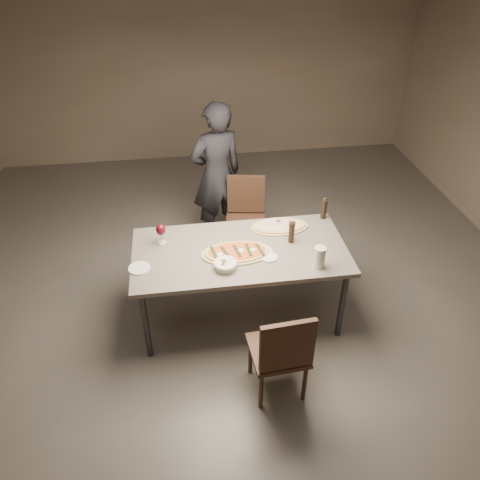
{
  "coord_description": "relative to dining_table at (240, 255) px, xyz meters",
  "views": [
    {
      "loc": [
        -0.45,
        -3.12,
        3.09
      ],
      "look_at": [
        0.0,
        0.0,
        0.85
      ],
      "focal_mm": 35.0,
      "sensor_mm": 36.0,
      "label": 1
    }
  ],
  "objects": [
    {
      "name": "room",
      "position": [
        0.0,
        0.0,
        0.71
      ],
      "size": [
        7.0,
        7.0,
        7.0
      ],
      "color": "#5D5650",
      "rests_on": "ground"
    },
    {
      "name": "dining_table",
      "position": [
        0.0,
        0.0,
        0.0
      ],
      "size": [
        1.8,
        0.9,
        0.75
      ],
      "color": "#70665C",
      "rests_on": "ground"
    },
    {
      "name": "zucchini_pizza",
      "position": [
        -0.03,
        -0.06,
        0.07
      ],
      "size": [
        0.59,
        0.33,
        0.05
      ],
      "rotation": [
        0.0,
        0.0,
        0.31
      ],
      "color": "tan",
      "rests_on": "dining_table"
    },
    {
      "name": "ham_pizza",
      "position": [
        0.4,
        0.28,
        0.07
      ],
      "size": [
        0.52,
        0.29,
        0.04
      ],
      "rotation": [
        0.0,
        0.0,
        0.3
      ],
      "color": "tan",
      "rests_on": "dining_table"
    },
    {
      "name": "bread_basket",
      "position": [
        -0.15,
        -0.23,
        0.1
      ],
      "size": [
        0.19,
        0.19,
        0.07
      ],
      "rotation": [
        0.0,
        0.0,
        -0.12
      ],
      "color": "beige",
      "rests_on": "dining_table"
    },
    {
      "name": "oil_dish",
      "position": [
        0.22,
        -0.15,
        0.07
      ],
      "size": [
        0.14,
        0.14,
        0.02
      ],
      "rotation": [
        0.0,
        0.0,
        0.38
      ],
      "color": "white",
      "rests_on": "dining_table"
    },
    {
      "name": "pepper_mill_left",
      "position": [
        0.45,
        0.05,
        0.16
      ],
      "size": [
        0.06,
        0.06,
        0.22
      ],
      "rotation": [
        0.0,
        0.0,
        -0.39
      ],
      "color": "black",
      "rests_on": "dining_table"
    },
    {
      "name": "pepper_mill_right",
      "position": [
        0.83,
        0.38,
        0.16
      ],
      "size": [
        0.06,
        0.06,
        0.22
      ],
      "rotation": [
        0.0,
        0.0,
        0.43
      ],
      "color": "black",
      "rests_on": "dining_table"
    },
    {
      "name": "carafe",
      "position": [
        0.59,
        -0.32,
        0.15
      ],
      "size": [
        0.09,
        0.09,
        0.19
      ],
      "rotation": [
        0.0,
        0.0,
        -0.14
      ],
      "color": "silver",
      "rests_on": "dining_table"
    },
    {
      "name": "wine_glass",
      "position": [
        -0.65,
        0.19,
        0.19
      ],
      "size": [
        0.08,
        0.08,
        0.19
      ],
      "rotation": [
        0.0,
        0.0,
        0.26
      ],
      "color": "silver",
      "rests_on": "dining_table"
    },
    {
      "name": "side_plate",
      "position": [
        -0.83,
        -0.14,
        0.06
      ],
      "size": [
        0.17,
        0.17,
        0.01
      ],
      "rotation": [
        0.0,
        0.0,
        -0.33
      ],
      "color": "white",
      "rests_on": "dining_table"
    },
    {
      "name": "chair_near",
      "position": [
        0.17,
        -0.91,
        -0.21
      ],
      "size": [
        0.44,
        0.44,
        0.87
      ],
      "rotation": [
        0.0,
        0.0,
        0.07
      ],
      "color": "#3E271A",
      "rests_on": "ground"
    },
    {
      "name": "chair_far",
      "position": [
        0.2,
        0.99,
        -0.21
      ],
      "size": [
        0.47,
        0.47,
        0.86
      ],
      "rotation": [
        0.0,
        0.0,
        2.98
      ],
      "color": "#3E271A",
      "rests_on": "ground"
    },
    {
      "name": "diner",
      "position": [
        -0.06,
        1.29,
        0.1
      ],
      "size": [
        0.67,
        0.53,
        1.59
      ],
      "primitive_type": "imported",
      "rotation": [
        0.0,
        0.0,
        3.44
      ],
      "color": "black",
      "rests_on": "ground"
    }
  ]
}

